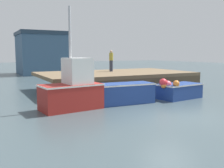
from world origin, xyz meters
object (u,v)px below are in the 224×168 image
Objects in this scene: fishing_boat_near_left at (73,90)px; fishing_boat_mid at (178,90)px; fishing_boat_near_right at (121,93)px; dockworker at (111,61)px.

fishing_boat_near_left reaches higher than fishing_boat_mid.
fishing_boat_near_right is 7.01m from dockworker.
fishing_boat_mid is (7.17, -0.15, -0.48)m from fishing_boat_near_left.
fishing_boat_near_left is 1.31× the size of fishing_boat_near_right.
fishing_boat_mid is 1.86× the size of dockworker.
fishing_boat_near_right is 4.18m from fishing_boat_mid.
fishing_boat_near_right is 2.27× the size of dockworker.
fishing_boat_near_left is 8.62m from dockworker.
fishing_boat_near_left is 3.03m from fishing_boat_near_right.
dockworker is at bearing 67.12° from fishing_boat_near_right.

